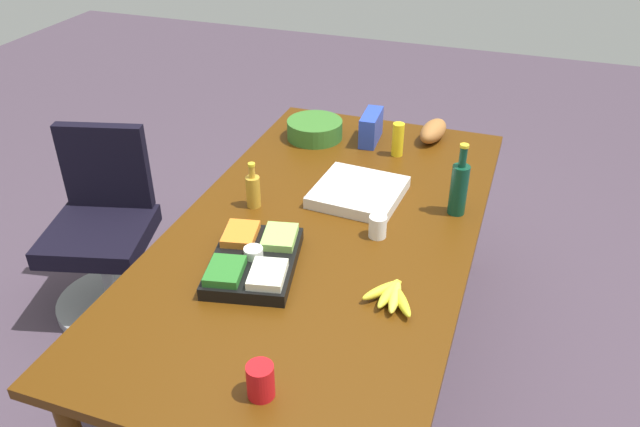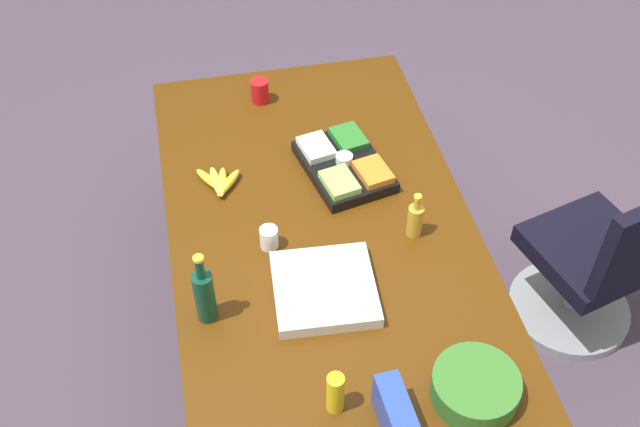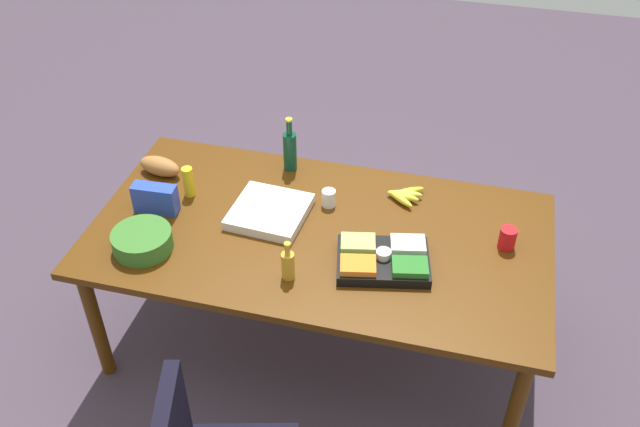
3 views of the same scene
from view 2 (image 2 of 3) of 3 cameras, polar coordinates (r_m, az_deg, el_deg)
ground_plane at (r=3.56m, az=0.28°, el=-10.00°), size 10.00×10.00×0.00m
conference_table at (r=3.00m, az=0.33°, el=-2.51°), size 2.22×1.18×0.77m
office_chair at (r=3.57m, az=19.60°, el=-3.94°), size 0.59×0.59×0.93m
red_solo_cup at (r=3.55m, az=-4.48°, el=9.03°), size 0.09×0.09×0.11m
pizza_box at (r=2.76m, az=0.33°, el=-5.59°), size 0.38×0.38×0.05m
salad_bowl at (r=2.55m, az=11.41°, el=-12.48°), size 0.35×0.35×0.09m
wine_bottle at (r=2.65m, az=-8.55°, el=-5.95°), size 0.08×0.08×0.31m
mustard_bottle at (r=2.45m, az=1.15°, el=-13.14°), size 0.06×0.06×0.16m
dressing_bottle at (r=2.93m, az=7.06°, el=-0.44°), size 0.07×0.07×0.20m
veggie_tray at (r=3.19m, az=1.79°, el=3.64°), size 0.47×0.38×0.09m
chip_bag_blue at (r=2.43m, az=5.62°, el=-14.65°), size 0.22×0.09×0.15m
paper_cup at (r=2.89m, az=-3.79°, el=-1.81°), size 0.08×0.08×0.09m
banana_bunch at (r=3.16m, az=-7.49°, el=2.36°), size 0.19×0.20×0.04m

